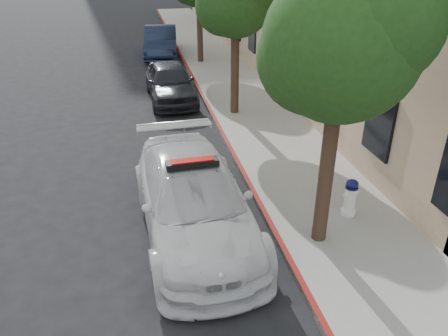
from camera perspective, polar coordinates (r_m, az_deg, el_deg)
ground at (r=10.77m, az=-6.52°, el=-5.33°), size 120.00×120.00×0.00m
sidewalk at (r=20.35m, az=0.73°, el=11.07°), size 3.20×50.00×0.15m
curb_strip at (r=20.08m, az=-3.64°, el=10.80°), size 0.12×50.00×0.15m
tree_near at (r=8.05m, az=15.42°, el=15.58°), size 2.92×2.82×5.62m
police_car at (r=9.53m, az=-3.97°, el=-4.11°), size 2.54×5.75×1.79m
parked_car_mid at (r=18.14m, az=-7.04°, el=11.08°), size 1.94×4.52×1.52m
parked_car_far at (r=25.83m, az=-8.23°, el=16.02°), size 2.22×5.10×1.63m
fire_hydrant at (r=10.43m, az=16.16°, el=-3.73°), size 0.38×0.35×0.90m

